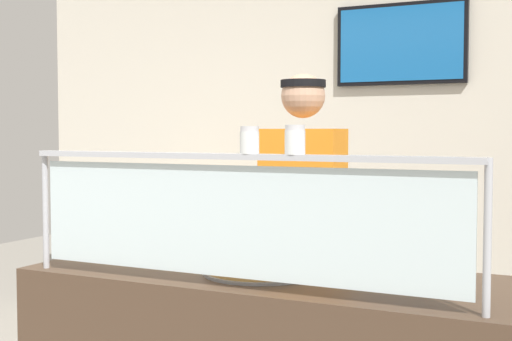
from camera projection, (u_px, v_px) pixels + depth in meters
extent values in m
cube|color=silver|center=(419.00, 152.00, 4.79)|extent=(6.26, 0.08, 2.70)
cube|color=black|center=(401.00, 44.00, 4.74)|extent=(0.88, 0.04, 0.55)
cube|color=#1966B2|center=(400.00, 44.00, 4.72)|extent=(0.83, 0.01, 0.50)
cylinder|color=#B2B5BC|center=(46.00, 210.00, 2.76)|extent=(0.02, 0.02, 0.46)
cylinder|color=#B2B5BC|center=(487.00, 238.00, 2.03)|extent=(0.02, 0.02, 0.46)
cube|color=silver|center=(233.00, 222.00, 2.40)|extent=(1.60, 0.01, 0.38)
cube|color=#B2B5BC|center=(232.00, 156.00, 2.38)|extent=(1.66, 0.06, 0.02)
cylinder|color=#9EA0A8|center=(260.00, 272.00, 2.66)|extent=(0.43, 0.43, 0.01)
cylinder|color=tan|center=(260.00, 268.00, 2.66)|extent=(0.41, 0.41, 0.02)
cylinder|color=#D65B2D|center=(260.00, 265.00, 2.66)|extent=(0.35, 0.35, 0.01)
cube|color=#ADAFB7|center=(261.00, 265.00, 2.64)|extent=(0.11, 0.29, 0.01)
cylinder|color=white|center=(250.00, 143.00, 2.35)|extent=(0.07, 0.07, 0.07)
cylinder|color=white|center=(250.00, 146.00, 2.35)|extent=(0.06, 0.06, 0.05)
cylinder|color=silver|center=(250.00, 129.00, 2.35)|extent=(0.06, 0.06, 0.02)
cylinder|color=white|center=(295.00, 142.00, 2.28)|extent=(0.07, 0.07, 0.08)
cylinder|color=red|center=(295.00, 146.00, 2.28)|extent=(0.06, 0.06, 0.05)
cylinder|color=silver|center=(295.00, 128.00, 2.28)|extent=(0.06, 0.06, 0.02)
cylinder|color=#23232D|center=(281.00, 339.00, 3.45)|extent=(0.13, 0.13, 0.95)
cube|color=orange|center=(303.00, 187.00, 3.35)|extent=(0.38, 0.21, 0.55)
sphere|color=tan|center=(303.00, 96.00, 3.33)|extent=(0.21, 0.21, 0.21)
cylinder|color=black|center=(303.00, 84.00, 3.33)|extent=(0.21, 0.21, 0.04)
cylinder|color=tan|center=(321.00, 213.00, 3.08)|extent=(0.08, 0.34, 0.08)
cube|color=#B7BABF|center=(188.00, 280.00, 5.08)|extent=(0.70, 0.55, 0.83)
cube|color=tan|center=(190.00, 220.00, 5.05)|extent=(0.48, 0.48, 0.04)
cube|color=tan|center=(189.00, 214.00, 5.05)|extent=(0.49, 0.49, 0.04)
cube|color=tan|center=(190.00, 208.00, 5.05)|extent=(0.48, 0.48, 0.04)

